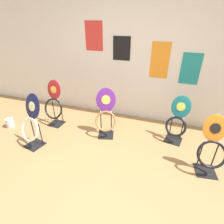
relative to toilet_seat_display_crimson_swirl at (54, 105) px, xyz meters
name	(u,v)px	position (x,y,z in m)	size (l,w,h in m)	color
ground_plane	(83,194)	(1.28, -1.33, -0.43)	(14.00, 14.00, 0.00)	#A37547
wall_back	(129,56)	(1.28, 0.86, 0.87)	(8.00, 0.07, 2.60)	silver
toilet_seat_display_crimson_swirl	(54,105)	(0.00, 0.00, 0.00)	(0.43, 0.30, 0.92)	black
toilet_seat_display_purple_note	(106,116)	(1.11, -0.02, -0.02)	(0.45, 0.43, 0.88)	black
toilet_seat_display_teal_sax	(177,122)	(2.34, 0.22, -0.05)	(0.40, 0.41, 0.81)	black
toilet_seat_display_orange_sun	(212,147)	(2.79, -0.40, -0.01)	(0.41, 0.38, 0.85)	black
toilet_seat_display_navy_moon	(31,124)	(0.05, -0.70, 0.00)	(0.44, 0.40, 0.91)	black
paint_can	(10,122)	(-0.84, -0.40, -0.33)	(0.16, 0.16, 0.18)	silver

